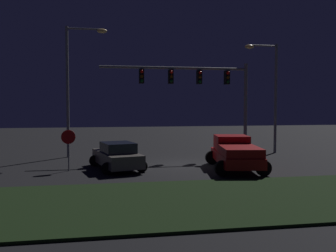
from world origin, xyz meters
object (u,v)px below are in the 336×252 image
Objects in this scene: street_lamp_right at (269,85)px; stop_sign at (68,142)px; traffic_signal_gantry at (200,84)px; street_lamp_left at (75,76)px; pickup_truck at (235,151)px; car_sedan at (117,156)px.

street_lamp_right is 15.45m from stop_sign.
street_lamp_left reaches higher than traffic_signal_gantry.
street_lamp_left reaches higher than pickup_truck.
traffic_signal_gantry is at bearing -67.40° from car_sedan.
pickup_truck is 6.56m from car_sedan.
stop_sign is at bearing -159.27° from street_lamp_right.
street_lamp_left is at bearing 178.77° from street_lamp_right.
street_lamp_right is at bearing 9.47° from traffic_signal_gantry.
stop_sign is (-9.07, 1.01, 0.56)m from pickup_truck.
traffic_signal_gantry reaches higher than pickup_truck.
street_lamp_left is 1.10× the size of street_lamp_right.
traffic_signal_gantry is 1.16× the size of street_lamp_left.
traffic_signal_gantry is 5.66m from street_lamp_right.
street_lamp_left is at bearing 89.61° from stop_sign.
street_lamp_left is at bearing 62.75° from pickup_truck.
pickup_truck is 9.14m from stop_sign.
street_lamp_right reaches higher than pickup_truck.
stop_sign reaches higher than car_sedan.
pickup_truck is 0.63× the size of street_lamp_left.
street_lamp_left is 14.03m from street_lamp_right.
pickup_truck is 12.10m from street_lamp_left.
traffic_signal_gantry is at bearing -8.32° from street_lamp_left.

